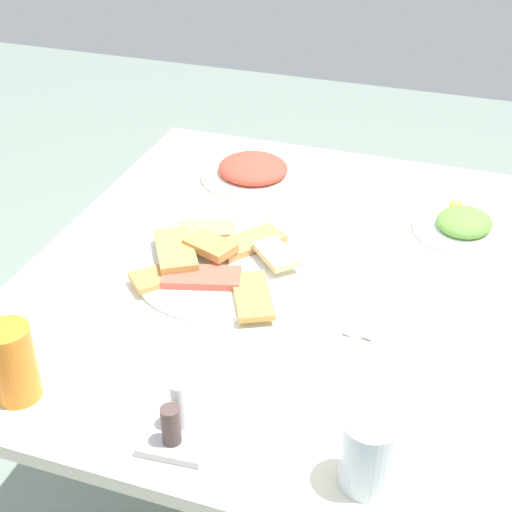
{
  "coord_description": "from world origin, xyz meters",
  "views": [
    {
      "loc": [
        1.08,
        0.32,
        1.51
      ],
      "look_at": [
        0.01,
        -0.04,
        0.77
      ],
      "focal_mm": 52.23,
      "sensor_mm": 36.0,
      "label": 1
    }
  ],
  "objects_px": {
    "dining_table": "(278,306)",
    "condiment_caddy": "(177,425)",
    "soda_can": "(13,363)",
    "salad_plate_greens": "(253,170)",
    "fork": "(366,307)",
    "spoon": "(387,311)",
    "drinking_glass": "(369,453)",
    "paper_napkin": "(377,311)",
    "pide_platter": "(219,264)",
    "salad_plate_rice": "(464,225)"
  },
  "relations": [
    {
      "from": "dining_table",
      "to": "pide_platter",
      "type": "xyz_separation_m",
      "value": [
        0.04,
        -0.1,
        0.1
      ]
    },
    {
      "from": "soda_can",
      "to": "fork",
      "type": "distance_m",
      "value": 0.57
    },
    {
      "from": "dining_table",
      "to": "pide_platter",
      "type": "height_order",
      "value": "pide_platter"
    },
    {
      "from": "dining_table",
      "to": "drinking_glass",
      "type": "bearing_deg",
      "value": 30.25
    },
    {
      "from": "salad_plate_greens",
      "to": "salad_plate_rice",
      "type": "height_order",
      "value": "salad_plate_greens"
    },
    {
      "from": "drinking_glass",
      "to": "condiment_caddy",
      "type": "xyz_separation_m",
      "value": [
        0.01,
        -0.26,
        -0.03
      ]
    },
    {
      "from": "soda_can",
      "to": "fork",
      "type": "height_order",
      "value": "soda_can"
    },
    {
      "from": "salad_plate_greens",
      "to": "paper_napkin",
      "type": "bearing_deg",
      "value": 41.72
    },
    {
      "from": "salad_plate_greens",
      "to": "pide_platter",
      "type": "bearing_deg",
      "value": 9.45
    },
    {
      "from": "dining_table",
      "to": "fork",
      "type": "distance_m",
      "value": 0.21
    },
    {
      "from": "salad_plate_rice",
      "to": "soda_can",
      "type": "relative_size",
      "value": 1.62
    },
    {
      "from": "soda_can",
      "to": "spoon",
      "type": "xyz_separation_m",
      "value": [
        -0.36,
        0.47,
        -0.06
      ]
    },
    {
      "from": "soda_can",
      "to": "fork",
      "type": "xyz_separation_m",
      "value": [
        -0.36,
        0.44,
        -0.06
      ]
    },
    {
      "from": "salad_plate_rice",
      "to": "spoon",
      "type": "relative_size",
      "value": 1.21
    },
    {
      "from": "salad_plate_rice",
      "to": "fork",
      "type": "height_order",
      "value": "salad_plate_rice"
    },
    {
      "from": "paper_napkin",
      "to": "condiment_caddy",
      "type": "height_order",
      "value": "condiment_caddy"
    },
    {
      "from": "paper_napkin",
      "to": "condiment_caddy",
      "type": "distance_m",
      "value": 0.42
    },
    {
      "from": "dining_table",
      "to": "condiment_caddy",
      "type": "distance_m",
      "value": 0.45
    },
    {
      "from": "drinking_glass",
      "to": "fork",
      "type": "bearing_deg",
      "value": -168.41
    },
    {
      "from": "fork",
      "to": "salad_plate_greens",
      "type": "bearing_deg",
      "value": -128.35
    },
    {
      "from": "salad_plate_greens",
      "to": "drinking_glass",
      "type": "bearing_deg",
      "value": 28.58
    },
    {
      "from": "dining_table",
      "to": "condiment_caddy",
      "type": "height_order",
      "value": "condiment_caddy"
    },
    {
      "from": "paper_napkin",
      "to": "pide_platter",
      "type": "bearing_deg",
      "value": -96.26
    },
    {
      "from": "salad_plate_rice",
      "to": "paper_napkin",
      "type": "xyz_separation_m",
      "value": [
        0.32,
        -0.11,
        -0.01
      ]
    },
    {
      "from": "dining_table",
      "to": "drinking_glass",
      "type": "relative_size",
      "value": 10.03
    },
    {
      "from": "pide_platter",
      "to": "soda_can",
      "type": "relative_size",
      "value": 2.61
    },
    {
      "from": "spoon",
      "to": "condiment_caddy",
      "type": "xyz_separation_m",
      "value": [
        0.37,
        -0.22,
        0.02
      ]
    },
    {
      "from": "pide_platter",
      "to": "fork",
      "type": "bearing_deg",
      "value": 83.34
    },
    {
      "from": "drinking_glass",
      "to": "paper_napkin",
      "type": "xyz_separation_m",
      "value": [
        -0.36,
        -0.06,
        -0.05
      ]
    },
    {
      "from": "pide_platter",
      "to": "salad_plate_rice",
      "type": "bearing_deg",
      "value": 124.76
    },
    {
      "from": "pide_platter",
      "to": "salad_plate_greens",
      "type": "distance_m",
      "value": 0.38
    },
    {
      "from": "spoon",
      "to": "condiment_caddy",
      "type": "bearing_deg",
      "value": -17.22
    },
    {
      "from": "pide_platter",
      "to": "soda_can",
      "type": "distance_m",
      "value": 0.43
    },
    {
      "from": "condiment_caddy",
      "to": "soda_can",
      "type": "bearing_deg",
      "value": -90.78
    },
    {
      "from": "fork",
      "to": "dining_table",
      "type": "bearing_deg",
      "value": -99.98
    },
    {
      "from": "salad_plate_greens",
      "to": "spoon",
      "type": "distance_m",
      "value": 0.55
    },
    {
      "from": "salad_plate_rice",
      "to": "salad_plate_greens",
      "type": "bearing_deg",
      "value": -100.44
    },
    {
      "from": "paper_napkin",
      "to": "fork",
      "type": "relative_size",
      "value": 0.81
    },
    {
      "from": "soda_can",
      "to": "dining_table",
      "type": "bearing_deg",
      "value": 148.82
    },
    {
      "from": "spoon",
      "to": "soda_can",
      "type": "bearing_deg",
      "value": -38.66
    },
    {
      "from": "soda_can",
      "to": "condiment_caddy",
      "type": "height_order",
      "value": "soda_can"
    },
    {
      "from": "drinking_glass",
      "to": "dining_table",
      "type": "bearing_deg",
      "value": -149.75
    },
    {
      "from": "paper_napkin",
      "to": "fork",
      "type": "bearing_deg",
      "value": -90.0
    },
    {
      "from": "salad_plate_greens",
      "to": "paper_napkin",
      "type": "height_order",
      "value": "salad_plate_greens"
    },
    {
      "from": "soda_can",
      "to": "salad_plate_greens",
      "type": "bearing_deg",
      "value": 172.83
    },
    {
      "from": "pide_platter",
      "to": "condiment_caddy",
      "type": "xyz_separation_m",
      "value": [
        0.4,
        0.09,
        0.01
      ]
    },
    {
      "from": "salad_plate_greens",
      "to": "soda_can",
      "type": "bearing_deg",
      "value": -7.17
    },
    {
      "from": "drinking_glass",
      "to": "spoon",
      "type": "relative_size",
      "value": 0.64
    },
    {
      "from": "dining_table",
      "to": "salad_plate_greens",
      "type": "height_order",
      "value": "salad_plate_greens"
    },
    {
      "from": "soda_can",
      "to": "paper_napkin",
      "type": "bearing_deg",
      "value": 128.68
    }
  ]
}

